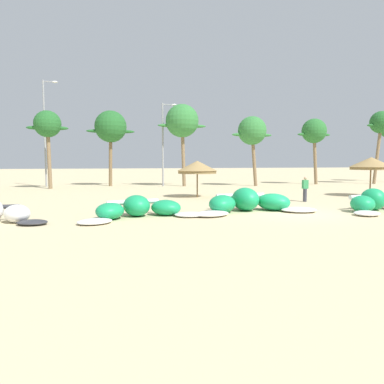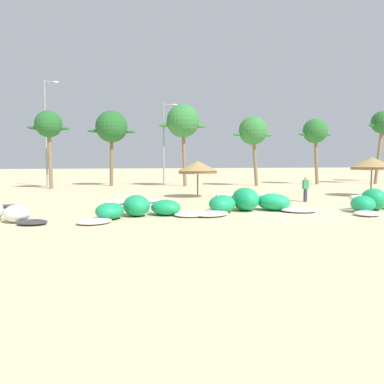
{
  "view_description": "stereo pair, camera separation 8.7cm",
  "coord_description": "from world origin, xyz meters",
  "px_view_note": "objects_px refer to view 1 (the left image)",
  "views": [
    {
      "loc": [
        -9.56,
        -16.34,
        2.57
      ],
      "look_at": [
        -4.75,
        2.0,
        1.0
      ],
      "focal_mm": 33.95,
      "sensor_mm": 36.0,
      "label": 1
    },
    {
      "loc": [
        -9.47,
        -16.36,
        2.57
      ],
      "look_at": [
        -4.75,
        2.0,
        1.0
      ],
      "focal_mm": 33.95,
      "sensor_mm": 36.0,
      "label": 2
    }
  ],
  "objects_px": {
    "kite_center": "(378,202)",
    "palm_center_right": "(252,131)",
    "palm_left_of_gap": "(111,127)",
    "palm_right_of_gap": "(314,132)",
    "beach_umbrella_middle": "(371,163)",
    "palm_center_left": "(182,122)",
    "kite_left_of_center": "(248,203)",
    "lamppost_west_center": "(164,140)",
    "lamppost_west": "(46,129)",
    "palm_right": "(381,124)",
    "person_by_umbrellas": "(305,189)",
    "palm_left": "(47,126)",
    "kite_left": "(139,209)",
    "beach_umbrella_near_van": "(197,167)"
  },
  "relations": [
    {
      "from": "palm_left",
      "to": "palm_center_left",
      "type": "xyz_separation_m",
      "value": [
        13.21,
        0.28,
        0.77
      ]
    },
    {
      "from": "lamppost_west",
      "to": "kite_left_of_center",
      "type": "bearing_deg",
      "value": -61.13
    },
    {
      "from": "person_by_umbrellas",
      "to": "beach_umbrella_middle",
      "type": "bearing_deg",
      "value": 16.69
    },
    {
      "from": "kite_center",
      "to": "palm_center_right",
      "type": "height_order",
      "value": "palm_center_right"
    },
    {
      "from": "palm_center_left",
      "to": "palm_right_of_gap",
      "type": "bearing_deg",
      "value": -1.85
    },
    {
      "from": "beach_umbrella_middle",
      "to": "kite_center",
      "type": "bearing_deg",
      "value": -128.14
    },
    {
      "from": "kite_left_of_center",
      "to": "lamppost_west",
      "type": "bearing_deg",
      "value": 118.87
    },
    {
      "from": "kite_center",
      "to": "person_by_umbrellas",
      "type": "distance_m",
      "value": 5.06
    },
    {
      "from": "lamppost_west",
      "to": "palm_right",
      "type": "bearing_deg",
      "value": -6.72
    },
    {
      "from": "person_by_umbrellas",
      "to": "lamppost_west",
      "type": "distance_m",
      "value": 27.05
    },
    {
      "from": "beach_umbrella_middle",
      "to": "person_by_umbrellas",
      "type": "relative_size",
      "value": 1.9
    },
    {
      "from": "kite_left",
      "to": "lamppost_west",
      "type": "distance_m",
      "value": 25.0
    },
    {
      "from": "kite_left_of_center",
      "to": "palm_center_left",
      "type": "distance_m",
      "value": 21.1
    },
    {
      "from": "kite_left_of_center",
      "to": "palm_right_of_gap",
      "type": "relative_size",
      "value": 0.92
    },
    {
      "from": "kite_center",
      "to": "palm_center_right",
      "type": "xyz_separation_m",
      "value": [
        1.68,
        20.09,
        5.36
      ]
    },
    {
      "from": "palm_left_of_gap",
      "to": "palm_right_of_gap",
      "type": "xyz_separation_m",
      "value": [
        22.64,
        -2.92,
        -0.26
      ]
    },
    {
      "from": "kite_left_of_center",
      "to": "beach_umbrella_middle",
      "type": "distance_m",
      "value": 13.49
    },
    {
      "from": "kite_center",
      "to": "palm_left_of_gap",
      "type": "relative_size",
      "value": 0.71
    },
    {
      "from": "kite_left_of_center",
      "to": "lamppost_west",
      "type": "distance_m",
      "value": 26.69
    },
    {
      "from": "kite_left",
      "to": "beach_umbrella_middle",
      "type": "distance_m",
      "value": 18.98
    },
    {
      "from": "lamppost_west",
      "to": "lamppost_west_center",
      "type": "height_order",
      "value": "lamppost_west"
    },
    {
      "from": "kite_center",
      "to": "beach_umbrella_middle",
      "type": "xyz_separation_m",
      "value": [
        5.41,
        6.89,
        2.02
      ]
    },
    {
      "from": "beach_umbrella_near_van",
      "to": "lamppost_west",
      "type": "height_order",
      "value": "lamppost_west"
    },
    {
      "from": "beach_umbrella_near_van",
      "to": "beach_umbrella_middle",
      "type": "xyz_separation_m",
      "value": [
        12.72,
        -2.59,
        0.27
      ]
    },
    {
      "from": "kite_left_of_center",
      "to": "palm_left",
      "type": "distance_m",
      "value": 23.84
    },
    {
      "from": "kite_center",
      "to": "palm_center_left",
      "type": "distance_m",
      "value": 23.16
    },
    {
      "from": "beach_umbrella_middle",
      "to": "palm_center_left",
      "type": "xyz_separation_m",
      "value": [
        -11.02,
        14.67,
        4.32
      ]
    },
    {
      "from": "person_by_umbrellas",
      "to": "lamppost_west_center",
      "type": "xyz_separation_m",
      "value": [
        -6.14,
        17.1,
        4.04
      ]
    },
    {
      "from": "lamppost_west_center",
      "to": "palm_center_left",
      "type": "bearing_deg",
      "value": -12.13
    },
    {
      "from": "beach_umbrella_middle",
      "to": "palm_left_of_gap",
      "type": "xyz_separation_m",
      "value": [
        -18.27,
        17.1,
        3.79
      ]
    },
    {
      "from": "beach_umbrella_middle",
      "to": "lamppost_west_center",
      "type": "distance_m",
      "value": 19.98
    },
    {
      "from": "palm_center_right",
      "to": "palm_right",
      "type": "bearing_deg",
      "value": -0.53
    },
    {
      "from": "kite_left_of_center",
      "to": "palm_left_of_gap",
      "type": "distance_m",
      "value": 24.04
    },
    {
      "from": "kite_center",
      "to": "lamppost_west_center",
      "type": "bearing_deg",
      "value": 108.82
    },
    {
      "from": "palm_left_of_gap",
      "to": "palm_right",
      "type": "height_order",
      "value": "palm_right"
    },
    {
      "from": "kite_left_of_center",
      "to": "person_by_umbrellas",
      "type": "height_order",
      "value": "person_by_umbrellas"
    },
    {
      "from": "kite_left_of_center",
      "to": "lamppost_west_center",
      "type": "xyz_separation_m",
      "value": [
        -0.7,
        20.5,
        4.39
      ]
    },
    {
      "from": "palm_center_right",
      "to": "kite_left_of_center",
      "type": "bearing_deg",
      "value": -114.43
    },
    {
      "from": "palm_center_left",
      "to": "palm_right_of_gap",
      "type": "xyz_separation_m",
      "value": [
        15.39,
        -0.5,
        -0.79
      ]
    },
    {
      "from": "kite_left_of_center",
      "to": "lamppost_west_center",
      "type": "relative_size",
      "value": 0.8
    },
    {
      "from": "kite_center",
      "to": "lamppost_west_center",
      "type": "distance_m",
      "value": 23.62
    },
    {
      "from": "lamppost_west",
      "to": "palm_left",
      "type": "bearing_deg",
      "value": -79.53
    },
    {
      "from": "beach_umbrella_middle",
      "to": "palm_center_right",
      "type": "relative_size",
      "value": 0.42
    },
    {
      "from": "palm_left",
      "to": "lamppost_west",
      "type": "bearing_deg",
      "value": 100.47
    },
    {
      "from": "person_by_umbrellas",
      "to": "palm_center_right",
      "type": "distance_m",
      "value": 16.31
    },
    {
      "from": "palm_left_of_gap",
      "to": "lamppost_west",
      "type": "bearing_deg",
      "value": 176.91
    },
    {
      "from": "beach_umbrella_middle",
      "to": "palm_center_left",
      "type": "height_order",
      "value": "palm_center_left"
    },
    {
      "from": "kite_left_of_center",
      "to": "lamppost_west_center",
      "type": "distance_m",
      "value": 20.98
    },
    {
      "from": "kite_left_of_center",
      "to": "kite_center",
      "type": "xyz_separation_m",
      "value": [
        6.78,
        -1.46,
        -0.02
      ]
    },
    {
      "from": "beach_umbrella_middle",
      "to": "lamppost_west",
      "type": "height_order",
      "value": "lamppost_west"
    }
  ]
}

